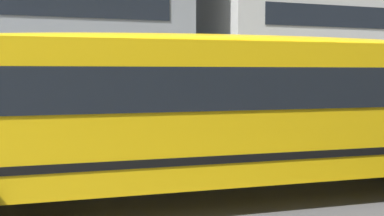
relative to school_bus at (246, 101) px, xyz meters
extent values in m
plane|color=#4C4C4F|center=(2.39, 1.99, -1.71)|extent=(400.00, 400.00, 0.00)
cube|color=gray|center=(2.39, 9.57, -1.70)|extent=(120.00, 3.00, 0.01)
cube|color=silver|center=(2.39, 1.99, -1.70)|extent=(110.00, 0.16, 0.01)
cube|color=yellow|center=(-0.25, 0.01, -0.11)|extent=(11.07, 2.92, 2.20)
cube|color=black|center=(-0.25, 0.01, 0.28)|extent=(10.41, 2.94, 0.64)
cube|color=black|center=(-0.25, 0.01, -0.76)|extent=(11.09, 2.95, 0.12)
ellipsoid|color=yellow|center=(-0.25, 0.01, 0.99)|extent=(10.62, 2.71, 0.36)
cylinder|color=black|center=(3.97, 1.09, -1.21)|extent=(1.01, 0.32, 1.00)
cylinder|color=black|center=(-4.37, 1.42, -1.21)|extent=(1.01, 0.32, 1.00)
cube|color=black|center=(-5.47, 11.05, 0.21)|extent=(13.14, 0.04, 1.10)
cube|color=black|center=(-5.47, 11.05, 3.41)|extent=(13.14, 0.04, 1.10)
camera|label=1|loc=(-2.90, -6.58, 0.52)|focal=36.75mm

